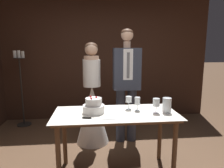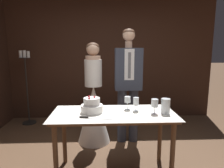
# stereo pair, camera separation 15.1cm
# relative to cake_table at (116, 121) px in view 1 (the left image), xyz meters

# --- Properties ---
(wall_back) EXTENTS (4.60, 0.12, 2.81)m
(wall_back) POSITION_rel_cake_table_xyz_m (0.02, 2.17, 0.72)
(wall_back) COLOR #382116
(wall_back) RESTS_ON ground_plane
(cake_table) EXTENTS (1.49, 0.69, 0.78)m
(cake_table) POSITION_rel_cake_table_xyz_m (0.00, 0.00, 0.00)
(cake_table) COLOR brown
(cake_table) RESTS_ON ground_plane
(tiered_cake) EXTENTS (0.26, 0.26, 0.20)m
(tiered_cake) POSITION_rel_cake_table_xyz_m (-0.26, 0.03, 0.18)
(tiered_cake) COLOR white
(tiered_cake) RESTS_ON cake_table
(cake_knife) EXTENTS (0.42, 0.11, 0.02)m
(cake_knife) POSITION_rel_cake_table_xyz_m (-0.26, -0.19, 0.11)
(cake_knife) COLOR silver
(cake_knife) RESTS_ON cake_table
(wine_glass_near) EXTENTS (0.08, 0.08, 0.17)m
(wine_glass_near) POSITION_rel_cake_table_xyz_m (0.18, 0.14, 0.22)
(wine_glass_near) COLOR silver
(wine_glass_near) RESTS_ON cake_table
(wine_glass_middle) EXTENTS (0.07, 0.07, 0.17)m
(wine_glass_middle) POSITION_rel_cake_table_xyz_m (0.28, 0.07, 0.21)
(wine_glass_middle) COLOR silver
(wine_glass_middle) RESTS_ON cake_table
(wine_glass_far) EXTENTS (0.08, 0.08, 0.18)m
(wine_glass_far) POSITION_rel_cake_table_xyz_m (0.49, -0.05, 0.22)
(wine_glass_far) COLOR silver
(wine_glass_far) RESTS_ON cake_table
(hurricane_candle) EXTENTS (0.11, 0.11, 0.18)m
(hurricane_candle) POSITION_rel_cake_table_xyz_m (0.62, -0.05, 0.19)
(hurricane_candle) COLOR silver
(hurricane_candle) RESTS_ON cake_table
(bride) EXTENTS (0.54, 0.54, 1.65)m
(bride) POSITION_rel_cake_table_xyz_m (-0.28, 0.88, -0.08)
(bride) COLOR white
(bride) RESTS_ON ground_plane
(groom) EXTENTS (0.43, 0.25, 1.86)m
(groom) POSITION_rel_cake_table_xyz_m (0.28, 0.88, 0.35)
(groom) COLOR #333847
(groom) RESTS_ON ground_plane
(candle_stand) EXTENTS (0.28, 0.28, 1.52)m
(candle_stand) POSITION_rel_cake_table_xyz_m (-1.69, 1.78, 0.10)
(candle_stand) COLOR black
(candle_stand) RESTS_ON ground_plane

